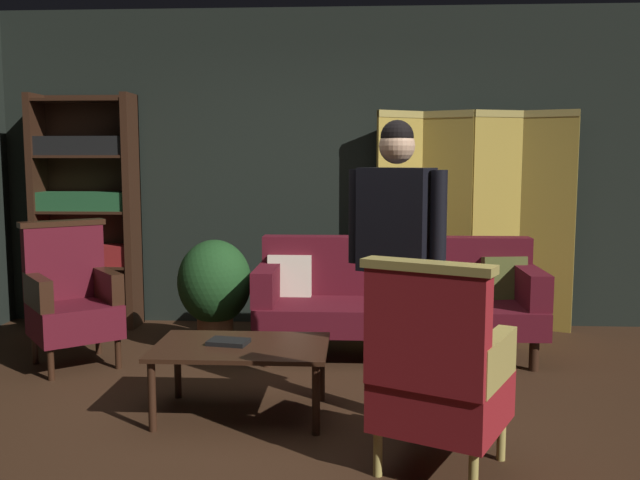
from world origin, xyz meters
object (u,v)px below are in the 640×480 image
object	(u,v)px
folding_screen	(472,217)
book_black_cloth	(228,342)
standing_figure	(396,242)
potted_plant	(215,286)
bookshelf	(86,208)
armchair_wing_left	(71,298)
velvet_couch	(396,295)
coffee_table	(241,352)
armchair_gilt_accent	(438,373)

from	to	relation	value
folding_screen	book_black_cloth	xyz separation A→B (m)	(-1.73, -2.15, -0.55)
folding_screen	standing_figure	bearing A→B (deg)	-109.61
potted_plant	book_black_cloth	distance (m)	1.42
bookshelf	armchair_wing_left	world-z (taller)	bookshelf
folding_screen	bookshelf	world-z (taller)	bookshelf
armchair_wing_left	bookshelf	bearing A→B (deg)	106.02
bookshelf	book_black_cloth	world-z (taller)	bookshelf
bookshelf	velvet_couch	world-z (taller)	bookshelf
folding_screen	standing_figure	size ratio (longest dim) A/B	1.12
bookshelf	standing_figure	distance (m)	3.36
velvet_couch	coffee_table	xyz separation A→B (m)	(-0.97, -1.36, -0.08)
bookshelf	folding_screen	bearing A→B (deg)	1.03
armchair_gilt_accent	folding_screen	bearing A→B (deg)	78.06
bookshelf	coffee_table	bearing A→B (deg)	-50.51
velvet_couch	book_black_cloth	world-z (taller)	velvet_couch
velvet_couch	coffee_table	size ratio (longest dim) A/B	2.12
book_black_cloth	coffee_table	bearing A→B (deg)	-8.09
armchair_gilt_accent	potted_plant	xyz separation A→B (m)	(-1.49, 2.07, 0.01)
potted_plant	book_black_cloth	bearing A→B (deg)	-74.98
bookshelf	book_black_cloth	distance (m)	2.74
coffee_table	book_black_cloth	bearing A→B (deg)	171.91
folding_screen	velvet_couch	bearing A→B (deg)	-130.50
velvet_couch	armchair_gilt_accent	xyz separation A→B (m)	(0.08, -2.05, 0.04)
armchair_gilt_accent	book_black_cloth	size ratio (longest dim) A/B	4.59
potted_plant	armchair_gilt_accent	bearing A→B (deg)	-54.24
standing_figure	coffee_table	bearing A→B (deg)	179.82
coffee_table	armchair_wing_left	world-z (taller)	armchair_wing_left
coffee_table	armchair_wing_left	size ratio (longest dim) A/B	0.96
bookshelf	velvet_couch	xyz separation A→B (m)	(2.70, -0.74, -0.60)
standing_figure	potted_plant	bearing A→B (deg)	133.86
velvet_couch	book_black_cloth	xyz separation A→B (m)	(-1.04, -1.35, -0.02)
bookshelf	coffee_table	world-z (taller)	bookshelf
armchair_gilt_accent	armchair_wing_left	distance (m)	2.94
folding_screen	velvet_couch	distance (m)	1.19
standing_figure	book_black_cloth	distance (m)	1.13
coffee_table	folding_screen	bearing A→B (deg)	52.60
velvet_couch	potted_plant	bearing A→B (deg)	179.26
folding_screen	coffee_table	bearing A→B (deg)	-127.40
folding_screen	potted_plant	xyz separation A→B (m)	(-2.10, -0.79, -0.48)
armchair_wing_left	velvet_couch	bearing A→B (deg)	10.27
folding_screen	bookshelf	bearing A→B (deg)	-178.97
folding_screen	armchair_wing_left	distance (m)	3.33
bookshelf	standing_figure	size ratio (longest dim) A/B	1.20
potted_plant	book_black_cloth	size ratio (longest dim) A/B	3.82
velvet_couch	standing_figure	xyz separation A→B (m)	(-0.08, -1.36, 0.57)
coffee_table	armchair_gilt_accent	size ratio (longest dim) A/B	0.96
coffee_table	book_black_cloth	distance (m)	0.10
velvet_couch	armchair_gilt_accent	distance (m)	2.06
armchair_gilt_accent	standing_figure	world-z (taller)	standing_figure
standing_figure	potted_plant	distance (m)	1.98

